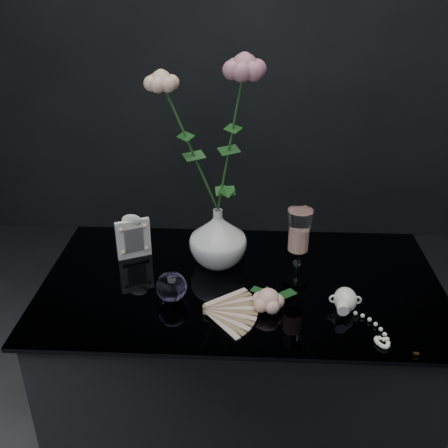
# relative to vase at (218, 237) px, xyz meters

# --- Properties ---
(table) EXTENTS (1.05, 0.58, 0.76)m
(table) POSITION_rel_vase_xyz_m (0.07, -0.09, -0.46)
(table) COLOR black
(table) RESTS_ON ground
(vase) EXTENTS (0.19, 0.19, 0.17)m
(vase) POSITION_rel_vase_xyz_m (0.00, 0.00, 0.00)
(vase) COLOR white
(vase) RESTS_ON table
(wine_glass) EXTENTS (0.08, 0.08, 0.21)m
(wine_glass) POSITION_rel_vase_xyz_m (0.21, -0.09, 0.02)
(wine_glass) COLOR white
(wine_glass) RESTS_ON table
(picture_frame) EXTENTS (0.12, 0.11, 0.13)m
(picture_frame) POSITION_rel_vase_xyz_m (-0.24, 0.02, -0.02)
(picture_frame) COLOR white
(picture_frame) RESTS_ON table
(paperweight) EXTENTS (0.10, 0.10, 0.08)m
(paperweight) POSITION_rel_vase_xyz_m (-0.11, -0.18, -0.04)
(paperweight) COLOR #947AC6
(paperweight) RESTS_ON table
(paper_fan) EXTENTS (0.31, 0.28, 0.03)m
(paper_fan) POSITION_rel_vase_xyz_m (-0.02, -0.23, -0.07)
(paper_fan) COLOR beige
(paper_fan) RESTS_ON table
(loose_rose) EXTENTS (0.15, 0.19, 0.06)m
(loose_rose) POSITION_rel_vase_xyz_m (0.13, -0.21, -0.05)
(loose_rose) COLOR #F6B29E
(loose_rose) RESTS_ON table
(pearl_jar) EXTENTS (0.20, 0.21, 0.06)m
(pearl_jar) POSITION_rel_vase_xyz_m (0.32, -0.20, -0.05)
(pearl_jar) COLOR white
(pearl_jar) RESTS_ON table
(roses) EXTENTS (0.27, 0.11, 0.46)m
(roses) POSITION_rel_vase_xyz_m (-0.02, -0.00, 0.30)
(roses) COLOR beige
(roses) RESTS_ON vase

